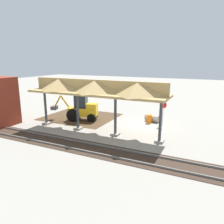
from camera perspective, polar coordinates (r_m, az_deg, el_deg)
ground_plane at (r=22.96m, az=8.40°, el=-3.41°), size 120.00×120.00×0.00m
dirt_work_zone at (r=26.26m, az=-8.23°, el=-1.23°), size 8.16×7.00×0.01m
platform_canopy at (r=19.71m, az=-4.40°, el=6.30°), size 13.19×3.20×4.90m
rail_tracks at (r=16.17m, az=-0.03°, el=-10.58°), size 60.00×2.58×0.15m
stop_sign at (r=22.88m, az=13.24°, el=1.09°), size 0.71×0.32×2.56m
backhoe at (r=24.57m, az=-7.93°, el=0.78°), size 5.30×2.75×2.82m
dirt_mound at (r=27.70m, az=-8.87°, el=-0.49°), size 5.00×5.00×2.01m
concrete_pipe at (r=24.30m, az=10.46°, el=-1.61°), size 1.72×1.17×0.76m
traffic_barrel at (r=23.74m, az=9.66°, el=-1.77°), size 0.56×0.56×0.90m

